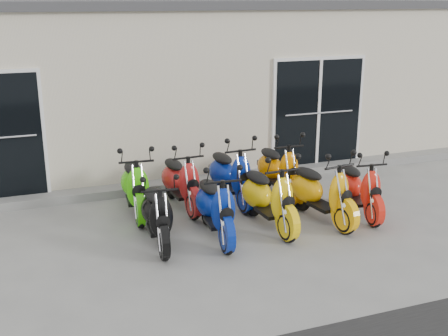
{
  "coord_description": "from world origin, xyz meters",
  "views": [
    {
      "loc": [
        -3.04,
        -7.63,
        3.43
      ],
      "look_at": [
        0.0,
        0.6,
        0.75
      ],
      "focal_mm": 45.0,
      "sensor_mm": 36.0,
      "label": 1
    }
  ],
  "objects_px": {
    "scooter_back_blue": "(231,167)",
    "scooter_back_yellow": "(279,163)",
    "scooter_front_orange_a": "(269,189)",
    "scooter_front_blue": "(216,199)",
    "scooter_back_green": "(135,178)",
    "scooter_front_red": "(359,180)",
    "scooter_front_black": "(157,206)",
    "scooter_front_orange_b": "(322,184)",
    "scooter_back_red": "(181,174)"
  },
  "relations": [
    {
      "from": "scooter_back_green",
      "to": "scooter_back_blue",
      "type": "relative_size",
      "value": 0.98
    },
    {
      "from": "scooter_back_green",
      "to": "scooter_front_black",
      "type": "bearing_deg",
      "value": -82.07
    },
    {
      "from": "scooter_front_orange_b",
      "to": "scooter_back_red",
      "type": "relative_size",
      "value": 1.02
    },
    {
      "from": "scooter_front_black",
      "to": "scooter_back_green",
      "type": "bearing_deg",
      "value": 97.47
    },
    {
      "from": "scooter_front_orange_a",
      "to": "scooter_back_yellow",
      "type": "height_order",
      "value": "scooter_front_orange_a"
    },
    {
      "from": "scooter_front_orange_b",
      "to": "scooter_back_yellow",
      "type": "bearing_deg",
      "value": 87.47
    },
    {
      "from": "scooter_back_yellow",
      "to": "scooter_front_orange_a",
      "type": "bearing_deg",
      "value": -120.51
    },
    {
      "from": "scooter_back_green",
      "to": "scooter_front_blue",
      "type": "bearing_deg",
      "value": -50.44
    },
    {
      "from": "scooter_front_orange_a",
      "to": "scooter_back_yellow",
      "type": "relative_size",
      "value": 1.02
    },
    {
      "from": "scooter_back_red",
      "to": "scooter_back_yellow",
      "type": "bearing_deg",
      "value": -4.32
    },
    {
      "from": "scooter_front_black",
      "to": "scooter_front_blue",
      "type": "xyz_separation_m",
      "value": [
        0.86,
        -0.08,
        0.04
      ]
    },
    {
      "from": "scooter_back_yellow",
      "to": "scooter_back_green",
      "type": "bearing_deg",
      "value": -178.97
    },
    {
      "from": "scooter_front_red",
      "to": "scooter_back_yellow",
      "type": "distance_m",
      "value": 1.52
    },
    {
      "from": "scooter_front_blue",
      "to": "scooter_back_yellow",
      "type": "height_order",
      "value": "scooter_back_yellow"
    },
    {
      "from": "scooter_front_blue",
      "to": "scooter_front_orange_a",
      "type": "height_order",
      "value": "scooter_front_orange_a"
    },
    {
      "from": "scooter_front_orange_a",
      "to": "scooter_back_blue",
      "type": "height_order",
      "value": "scooter_front_orange_a"
    },
    {
      "from": "scooter_front_black",
      "to": "scooter_back_green",
      "type": "relative_size",
      "value": 0.93
    },
    {
      "from": "scooter_back_red",
      "to": "scooter_front_orange_a",
      "type": "bearing_deg",
      "value": -55.01
    },
    {
      "from": "scooter_front_blue",
      "to": "scooter_back_red",
      "type": "relative_size",
      "value": 1.01
    },
    {
      "from": "scooter_front_blue",
      "to": "scooter_front_orange_b",
      "type": "height_order",
      "value": "scooter_front_orange_b"
    },
    {
      "from": "scooter_back_blue",
      "to": "scooter_front_orange_a",
      "type": "bearing_deg",
      "value": -86.38
    },
    {
      "from": "scooter_back_green",
      "to": "scooter_back_yellow",
      "type": "xyz_separation_m",
      "value": [
        2.57,
        -0.0,
        0.0
      ]
    },
    {
      "from": "scooter_front_blue",
      "to": "scooter_back_red",
      "type": "xyz_separation_m",
      "value": [
        -0.13,
        1.37,
        -0.01
      ]
    },
    {
      "from": "scooter_front_black",
      "to": "scooter_back_red",
      "type": "bearing_deg",
      "value": 65.63
    },
    {
      "from": "scooter_back_red",
      "to": "scooter_front_red",
      "type": "bearing_deg",
      "value": -29.65
    },
    {
      "from": "scooter_front_black",
      "to": "scooter_front_blue",
      "type": "height_order",
      "value": "scooter_front_blue"
    },
    {
      "from": "scooter_front_black",
      "to": "scooter_front_orange_b",
      "type": "height_order",
      "value": "scooter_front_orange_b"
    },
    {
      "from": "scooter_front_orange_a",
      "to": "scooter_front_red",
      "type": "bearing_deg",
      "value": -3.76
    },
    {
      "from": "scooter_back_green",
      "to": "scooter_back_red",
      "type": "relative_size",
      "value": 1.03
    },
    {
      "from": "scooter_front_orange_b",
      "to": "scooter_back_green",
      "type": "relative_size",
      "value": 1.0
    },
    {
      "from": "scooter_front_orange_a",
      "to": "scooter_back_red",
      "type": "bearing_deg",
      "value": 125.07
    },
    {
      "from": "scooter_front_orange_b",
      "to": "scooter_back_green",
      "type": "distance_m",
      "value": 3.0
    },
    {
      "from": "scooter_front_orange_a",
      "to": "scooter_back_green",
      "type": "height_order",
      "value": "scooter_front_orange_a"
    },
    {
      "from": "scooter_front_orange_a",
      "to": "scooter_front_blue",
      "type": "bearing_deg",
      "value": -177.93
    },
    {
      "from": "scooter_front_red",
      "to": "scooter_front_black",
      "type": "bearing_deg",
      "value": -173.17
    },
    {
      "from": "scooter_front_red",
      "to": "scooter_back_yellow",
      "type": "relative_size",
      "value": 0.94
    },
    {
      "from": "scooter_front_orange_b",
      "to": "scooter_back_red",
      "type": "distance_m",
      "value": 2.34
    },
    {
      "from": "scooter_front_orange_b",
      "to": "scooter_back_red",
      "type": "xyz_separation_m",
      "value": [
        -1.92,
        1.33,
        -0.01
      ]
    },
    {
      "from": "scooter_front_orange_a",
      "to": "scooter_back_blue",
      "type": "xyz_separation_m",
      "value": [
        -0.14,
        1.24,
        -0.0
      ]
    },
    {
      "from": "scooter_back_red",
      "to": "scooter_back_blue",
      "type": "distance_m",
      "value": 0.88
    },
    {
      "from": "scooter_front_blue",
      "to": "scooter_back_yellow",
      "type": "bearing_deg",
      "value": 43.06
    },
    {
      "from": "scooter_front_blue",
      "to": "scooter_front_orange_a",
      "type": "bearing_deg",
      "value": 9.65
    },
    {
      "from": "scooter_front_orange_b",
      "to": "scooter_back_yellow",
      "type": "distance_m",
      "value": 1.31
    },
    {
      "from": "scooter_front_red",
      "to": "scooter_back_blue",
      "type": "relative_size",
      "value": 0.92
    },
    {
      "from": "scooter_back_blue",
      "to": "scooter_back_yellow",
      "type": "xyz_separation_m",
      "value": [
        0.92,
        0.01,
        -0.01
      ]
    },
    {
      "from": "scooter_back_green",
      "to": "scooter_back_yellow",
      "type": "height_order",
      "value": "same"
    },
    {
      "from": "scooter_back_green",
      "to": "scooter_back_red",
      "type": "bearing_deg",
      "value": 7.05
    },
    {
      "from": "scooter_front_orange_b",
      "to": "scooter_back_red",
      "type": "bearing_deg",
      "value": 137.26
    },
    {
      "from": "scooter_front_black",
      "to": "scooter_front_orange_b",
      "type": "bearing_deg",
      "value": 4.01
    },
    {
      "from": "scooter_back_green",
      "to": "scooter_back_blue",
      "type": "bearing_deg",
      "value": 4.96
    }
  ]
}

